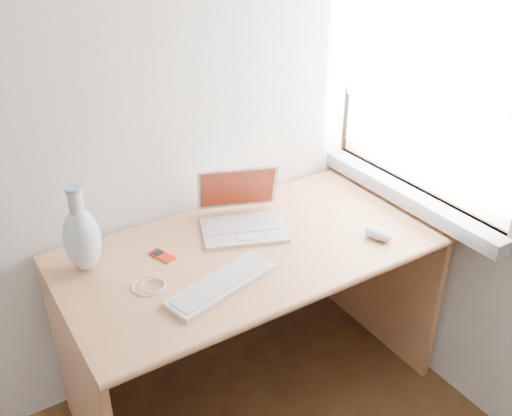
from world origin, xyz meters
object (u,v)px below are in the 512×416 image
vase (82,237)px  desk (242,280)px  laptop (238,216)px  external_keyboard (222,284)px

vase → desk: bearing=-9.3°
desk → laptop: bearing=72.2°
desk → laptop: laptop is taller
desk → laptop: 0.27m
external_keyboard → vase: 0.49m
external_keyboard → vase: size_ratio=1.33×
laptop → desk: bearing=-86.7°
laptop → external_keyboard: laptop is taller
laptop → vase: size_ratio=1.18×
external_keyboard → laptop: bearing=37.1°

